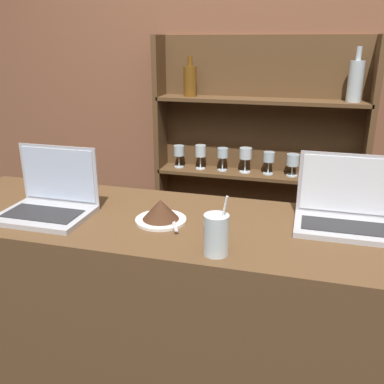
{
  "coord_description": "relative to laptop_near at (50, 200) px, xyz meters",
  "views": [
    {
      "loc": [
        0.32,
        -1.02,
        1.67
      ],
      "look_at": [
        -0.05,
        0.31,
        1.18
      ],
      "focal_mm": 40.0,
      "sensor_mm": 36.0,
      "label": 1
    }
  ],
  "objects": [
    {
      "name": "water_glass",
      "position": [
        0.64,
        -0.15,
        0.01
      ],
      "size": [
        0.07,
        0.07,
        0.18
      ],
      "color": "silver",
      "rests_on": "bar_counter"
    },
    {
      "name": "bar_counter",
      "position": [
        0.55,
        0.06,
        -0.59
      ],
      "size": [
        2.04,
        0.56,
        1.08
      ],
      "color": "brown",
      "rests_on": "ground_plane"
    },
    {
      "name": "laptop_near",
      "position": [
        0.0,
        0.0,
        0.0
      ],
      "size": [
        0.31,
        0.23,
        0.23
      ],
      "color": "#ADADB2",
      "rests_on": "bar_counter"
    },
    {
      "name": "cake_plate",
      "position": [
        0.41,
        0.04,
        -0.01
      ],
      "size": [
        0.18,
        0.18,
        0.08
      ],
      "color": "silver",
      "rests_on": "bar_counter"
    },
    {
      "name": "laptop_far",
      "position": [
        1.01,
        0.16,
        0.0
      ],
      "size": [
        0.31,
        0.21,
        0.24
      ],
      "color": "#ADADB2",
      "rests_on": "bar_counter"
    },
    {
      "name": "back_shelf",
      "position": [
        0.61,
        1.17,
        -0.24
      ],
      "size": [
        1.19,
        0.18,
        1.7
      ],
      "color": "brown",
      "rests_on": "ground_plane"
    },
    {
      "name": "back_wall",
      "position": [
        0.55,
        1.25,
        0.22
      ],
      "size": [
        7.0,
        0.06,
        2.7
      ],
      "color": "brown",
      "rests_on": "ground_plane"
    }
  ]
}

